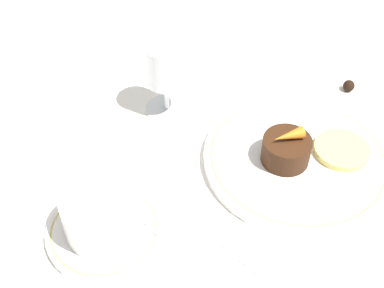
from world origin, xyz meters
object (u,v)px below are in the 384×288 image
object	(u,v)px
coffee_cup	(102,213)
fork	(220,241)
dessert_cake	(285,151)
wine_glass	(166,69)
dinner_plate	(297,159)

from	to	relation	value
coffee_cup	fork	size ratio (longest dim) A/B	0.68
coffee_cup	fork	xyz separation A→B (m)	(0.07, -0.13, -0.04)
dessert_cake	coffee_cup	bearing A→B (deg)	151.12
fork	dessert_cake	xyz separation A→B (m)	(0.16, -0.00, 0.03)
wine_glass	dinner_plate	bearing A→B (deg)	-86.16
dinner_plate	coffee_cup	world-z (taller)	coffee_cup
dinner_plate	dessert_cake	size ratio (longest dim) A/B	3.91
coffee_cup	dessert_cake	distance (m)	0.26
dinner_plate	dessert_cake	distance (m)	0.03
dinner_plate	fork	world-z (taller)	dinner_plate
dessert_cake	wine_glass	bearing A→B (deg)	88.87
fork	dessert_cake	distance (m)	0.16
wine_glass	dessert_cake	xyz separation A→B (m)	(-0.00, -0.21, -0.05)
dessert_cake	dinner_plate	bearing A→B (deg)	-30.83
wine_glass	dessert_cake	distance (m)	0.21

